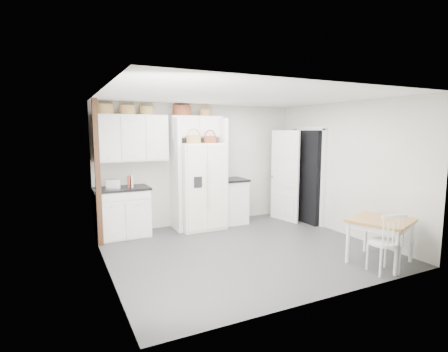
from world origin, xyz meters
TOP-DOWN VIEW (x-y plane):
  - floor at (0.00, 0.00)m, footprint 4.50×4.50m
  - ceiling at (0.00, 0.00)m, footprint 4.50×4.50m
  - wall_back at (0.00, 2.00)m, footprint 4.50×0.00m
  - wall_left at (-2.25, 0.00)m, footprint 0.00×4.00m
  - wall_right at (2.25, 0.00)m, footprint 0.00×4.00m
  - refrigerator at (-0.15, 1.61)m, footprint 0.93×0.75m
  - base_cab_left at (-1.75, 1.70)m, footprint 1.00×0.63m
  - base_cab_right at (0.64, 1.70)m, footprint 0.54×0.64m
  - dining_table at (1.60, -1.45)m, footprint 1.07×1.07m
  - windsor_chair at (1.32, -1.75)m, footprint 0.51×0.49m
  - counter_left at (-1.75, 1.70)m, footprint 1.04×0.67m
  - counter_right at (0.64, 1.70)m, footprint 0.58×0.69m
  - toaster at (-1.91, 1.59)m, footprint 0.28×0.20m
  - cookbook_red at (-1.62, 1.62)m, footprint 0.06×0.15m
  - cookbook_cream at (-1.57, 1.62)m, footprint 0.04×0.16m
  - basket_upper_a at (-1.97, 1.83)m, footprint 0.33×0.33m
  - basket_upper_b at (-1.56, 1.83)m, footprint 0.30×0.30m
  - basket_upper_c at (-1.18, 1.83)m, footprint 0.29×0.29m
  - basket_bridge_a at (-0.46, 1.83)m, footprint 0.37×0.37m
  - basket_bridge_b at (0.05, 1.83)m, footprint 0.25×0.25m
  - basket_fridge_a at (-0.33, 1.51)m, footprint 0.29×0.29m
  - basket_fridge_b at (0.03, 1.51)m, footprint 0.27×0.27m
  - upper_cabinet at (-1.50, 1.83)m, footprint 1.40×0.34m
  - bridge_cabinet at (-0.15, 1.83)m, footprint 1.12×0.34m
  - fridge_panel_left at (-0.66, 1.70)m, footprint 0.08×0.60m
  - fridge_panel_right at (0.36, 1.70)m, footprint 0.08×0.60m
  - trim_post at (-2.20, 1.35)m, footprint 0.09×0.09m
  - doorway_void at (2.16, 1.00)m, footprint 0.18×0.85m
  - door_slab at (1.80, 1.33)m, footprint 0.21×0.79m

SIDE VIEW (x-z plane):
  - floor at x=0.00m, z-range 0.00..0.00m
  - dining_table at x=1.60m, z-range 0.00..0.69m
  - windsor_chair at x=1.32m, z-range 0.00..0.89m
  - base_cab_left at x=-1.75m, z-range 0.00..0.92m
  - base_cab_right at x=0.64m, z-range 0.00..0.95m
  - refrigerator at x=-0.15m, z-range 0.00..1.79m
  - counter_left at x=-1.75m, z-range 0.92..0.96m
  - counter_right at x=0.64m, z-range 0.95..0.99m
  - doorway_void at x=2.16m, z-range 0.00..2.05m
  - door_slab at x=1.80m, z-range 0.00..2.05m
  - toaster at x=-1.91m, z-range 0.96..1.14m
  - cookbook_red at x=-1.62m, z-range 0.96..1.18m
  - cookbook_cream at x=-1.57m, z-range 0.96..1.20m
  - fridge_panel_left at x=-0.66m, z-range 0.00..2.30m
  - fridge_panel_right at x=0.36m, z-range 0.00..2.30m
  - wall_back at x=0.00m, z-range -0.95..3.55m
  - wall_left at x=-2.25m, z-range -0.70..3.30m
  - wall_right at x=2.25m, z-range -0.70..3.30m
  - trim_post at x=-2.20m, z-range 0.00..2.60m
  - basket_fridge_b at x=0.03m, z-range 1.79..1.94m
  - basket_fridge_a at x=-0.33m, z-range 1.79..1.95m
  - upper_cabinet at x=-1.50m, z-range 1.45..2.35m
  - bridge_cabinet at x=-0.15m, z-range 1.90..2.35m
  - basket_bridge_b at x=0.05m, z-range 2.35..2.49m
  - basket_upper_c at x=-1.18m, z-range 2.35..2.52m
  - basket_upper_b at x=-1.56m, z-range 2.35..2.53m
  - basket_upper_a at x=-1.97m, z-range 2.35..2.54m
  - basket_bridge_a at x=-0.46m, z-range 2.35..2.56m
  - ceiling at x=0.00m, z-range 2.60..2.60m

